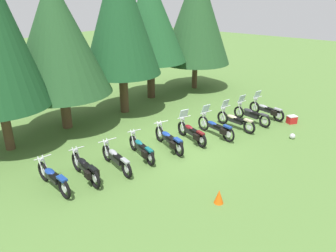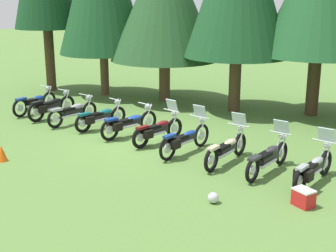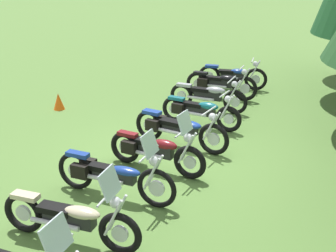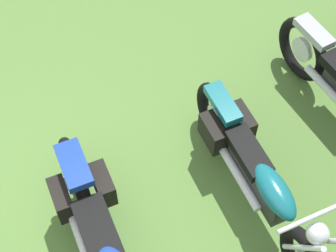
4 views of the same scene
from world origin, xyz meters
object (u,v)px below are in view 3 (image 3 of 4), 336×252
at_px(motorcycle_2, 209,95).
at_px(motorcycle_4, 178,128).
at_px(motorcycle_3, 199,110).
at_px(traffic_cone, 59,101).
at_px(motorcycle_1, 220,83).
at_px(motorcycle_5, 155,150).
at_px(motorcycle_0, 233,75).
at_px(motorcycle_7, 71,217).
at_px(motorcycle_6, 112,174).

bearing_deg(motorcycle_2, motorcycle_4, -86.19).
bearing_deg(motorcycle_3, traffic_cone, -169.48).
bearing_deg(motorcycle_1, motorcycle_5, -89.11).
distance_m(motorcycle_3, traffic_cone, 4.17).
xyz_separation_m(motorcycle_0, traffic_cone, (2.93, -4.89, -0.22)).
height_order(motorcycle_0, motorcycle_4, motorcycle_0).
distance_m(motorcycle_0, motorcycle_7, 9.16).
height_order(motorcycle_4, traffic_cone, motorcycle_4).
distance_m(motorcycle_7, traffic_cone, 6.53).
relative_size(motorcycle_1, motorcycle_3, 1.05).
xyz_separation_m(motorcycle_1, motorcycle_7, (7.78, -1.86, -0.02)).
distance_m(motorcycle_0, motorcycle_6, 7.72).
relative_size(motorcycle_1, motorcycle_7, 0.95).
height_order(motorcycle_1, motorcycle_4, motorcycle_1).
bearing_deg(motorcycle_5, motorcycle_2, 97.64).
bearing_deg(motorcycle_1, motorcycle_2, -89.42).
distance_m(motorcycle_2, traffic_cone, 4.31).
relative_size(motorcycle_5, motorcycle_6, 0.90).
bearing_deg(traffic_cone, motorcycle_2, 97.88).
distance_m(motorcycle_5, motorcycle_7, 2.74).
bearing_deg(motorcycle_4, motorcycle_3, 97.20).
distance_m(motorcycle_1, motorcycle_5, 5.27).
distance_m(motorcycle_3, motorcycle_4, 1.42).
height_order(motorcycle_7, traffic_cone, motorcycle_7).
relative_size(motorcycle_4, traffic_cone, 4.78).
distance_m(motorcycle_2, motorcycle_7, 6.73).
xyz_separation_m(motorcycle_5, motorcycle_6, (1.20, -0.55, 0.02)).
bearing_deg(motorcycle_6, motorcycle_1, 89.71).
xyz_separation_m(motorcycle_0, motorcycle_3, (3.63, -0.79, -0.03)).
xyz_separation_m(motorcycle_3, motorcycle_6, (3.83, -1.20, 0.04)).
distance_m(motorcycle_1, traffic_cone, 4.88).
relative_size(motorcycle_3, motorcycle_6, 0.90).
bearing_deg(motorcycle_2, motorcycle_1, 92.43).
bearing_deg(motorcycle_5, motorcycle_7, -87.53).
xyz_separation_m(motorcycle_0, motorcycle_4, (5.01, -1.13, -0.00)).
distance_m(motorcycle_0, motorcycle_3, 3.71).
relative_size(motorcycle_0, traffic_cone, 4.77).
bearing_deg(motorcycle_3, motorcycle_4, -83.86).
bearing_deg(motorcycle_4, motorcycle_6, -88.03).
bearing_deg(motorcycle_5, motorcycle_3, 95.40).
relative_size(motorcycle_1, motorcycle_6, 0.94).
bearing_deg(motorcycle_4, motorcycle_0, 98.50).
relative_size(motorcycle_0, motorcycle_7, 0.98).
xyz_separation_m(motorcycle_1, motorcycle_6, (6.36, -1.62, 0.00)).
height_order(motorcycle_4, motorcycle_7, motorcycle_7).
height_order(motorcycle_1, motorcycle_5, motorcycle_5).
xyz_separation_m(motorcycle_4, motorcycle_5, (1.26, -0.31, -0.00)).
bearing_deg(motorcycle_6, motorcycle_3, 86.61).
relative_size(motorcycle_0, motorcycle_5, 1.07).
height_order(motorcycle_0, motorcycle_6, motorcycle_6).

